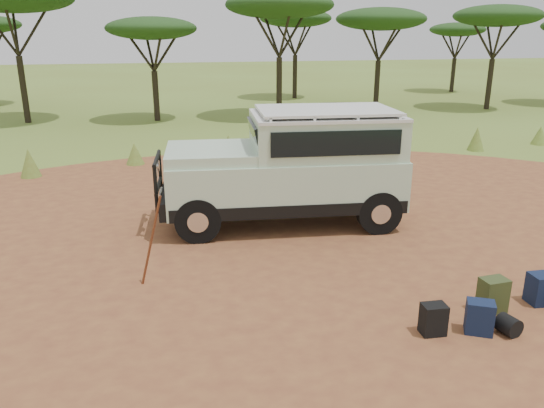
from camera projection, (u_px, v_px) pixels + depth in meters
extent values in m
plane|color=olive|center=(307.00, 275.00, 9.38)|extent=(140.00, 140.00, 0.00)
cylinder|color=#915A2F|center=(307.00, 275.00, 9.38)|extent=(23.00, 23.00, 0.01)
cone|color=olive|center=(29.00, 163.00, 15.59)|extent=(0.60, 0.60, 0.85)
cone|color=olive|center=(135.00, 154.00, 17.11)|extent=(0.60, 0.60, 0.70)
cone|color=olive|center=(228.00, 149.00, 17.37)|extent=(0.60, 0.60, 0.90)
cone|color=olive|center=(319.00, 148.00, 17.69)|extent=(0.60, 0.60, 0.80)
cone|color=olive|center=(393.00, 141.00, 19.01)|extent=(0.60, 0.60, 0.75)
cone|color=olive|center=(477.00, 139.00, 19.11)|extent=(0.60, 0.60, 0.85)
cone|color=olive|center=(540.00, 135.00, 20.17)|extent=(0.60, 0.60, 0.70)
cylinder|color=black|center=(24.00, 90.00, 24.69)|extent=(0.28, 0.28, 3.06)
cylinder|color=black|center=(156.00, 96.00, 25.40)|extent=(0.28, 0.28, 2.34)
ellipsoid|color=#1D3E16|center=(151.00, 28.00, 24.44)|extent=(4.20, 4.20, 1.05)
cylinder|color=black|center=(279.00, 88.00, 26.27)|extent=(0.28, 0.28, 2.93)
ellipsoid|color=#1D3E16|center=(279.00, 5.00, 25.08)|extent=(5.20, 5.20, 1.30)
cylinder|color=black|center=(377.00, 85.00, 29.23)|extent=(0.28, 0.28, 2.61)
ellipsoid|color=#1D3E16|center=(381.00, 19.00, 28.16)|extent=(4.80, 4.80, 1.20)
cylinder|color=black|center=(489.00, 84.00, 29.16)|extent=(0.28, 0.28, 2.70)
ellipsoid|color=#1D3E16|center=(498.00, 16.00, 28.06)|extent=(4.60, 4.60, 1.15)
cylinder|color=black|center=(295.00, 77.00, 34.09)|extent=(0.28, 0.28, 2.70)
ellipsoid|color=#1D3E16|center=(296.00, 18.00, 32.99)|extent=(4.50, 4.50, 1.12)
cylinder|color=black|center=(453.00, 75.00, 37.74)|extent=(0.28, 0.28, 2.34)
ellipsoid|color=#1D3E16|center=(458.00, 29.00, 36.79)|extent=(3.80, 3.80, 0.95)
cube|color=#B4D0B2|center=(284.00, 180.00, 11.65)|extent=(5.21, 2.58, 1.06)
cube|color=black|center=(284.00, 197.00, 11.77)|extent=(5.12, 2.61, 0.27)
cube|color=#B4D0B2|center=(325.00, 136.00, 11.46)|extent=(3.31, 2.30, 0.84)
cube|color=silver|center=(326.00, 115.00, 11.32)|extent=(3.31, 2.34, 0.07)
cube|color=silver|center=(326.00, 110.00, 11.29)|extent=(3.05, 2.19, 0.06)
cube|color=#B4D0B2|center=(210.00, 153.00, 11.25)|extent=(2.05, 2.13, 0.22)
cube|color=black|center=(255.00, 136.00, 11.26)|extent=(0.36, 1.70, 0.59)
cube|color=black|center=(337.00, 143.00, 10.50)|extent=(2.64, 0.32, 0.50)
cube|color=black|center=(316.00, 126.00, 12.40)|extent=(2.64, 0.32, 0.50)
cube|color=black|center=(395.00, 134.00, 11.66)|extent=(0.23, 1.65, 0.46)
cube|color=black|center=(166.00, 199.00, 11.43)|extent=(0.37, 2.03, 0.38)
cylinder|color=black|center=(157.00, 158.00, 11.13)|extent=(0.23, 1.45, 0.08)
cylinder|color=black|center=(158.00, 185.00, 11.32)|extent=(0.23, 1.45, 0.08)
cylinder|color=silver|center=(155.00, 172.00, 10.90)|extent=(0.10, 0.25, 0.25)
cylinder|color=silver|center=(157.00, 165.00, 11.49)|extent=(0.10, 0.25, 0.25)
cube|color=silver|center=(161.00, 193.00, 11.37)|extent=(0.09, 0.47, 0.13)
cylinder|color=black|center=(254.00, 133.00, 12.23)|extent=(0.10, 0.10, 0.92)
cylinder|color=black|center=(198.00, 220.00, 10.73)|extent=(0.97, 0.41, 0.94)
cylinder|color=black|center=(198.00, 194.00, 12.42)|extent=(0.97, 0.41, 0.94)
cylinder|color=black|center=(379.00, 212.00, 11.20)|extent=(0.97, 0.41, 0.94)
cylinder|color=black|center=(355.00, 188.00, 12.89)|extent=(0.97, 0.41, 0.94)
cylinder|color=brown|center=(151.00, 241.00, 8.74)|extent=(0.44, 0.25, 1.61)
cube|color=black|center=(433.00, 319.00, 7.47)|extent=(0.35, 0.27, 0.46)
cube|color=#121C3B|center=(479.00, 317.00, 7.50)|extent=(0.46, 0.42, 0.49)
cube|color=#394520|center=(493.00, 295.00, 8.07)|extent=(0.41, 0.31, 0.55)
cube|color=#121C3B|center=(543.00, 289.00, 8.33)|extent=(0.46, 0.36, 0.50)
cylinder|color=black|center=(508.00, 325.00, 7.50)|extent=(0.34, 0.34, 0.28)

